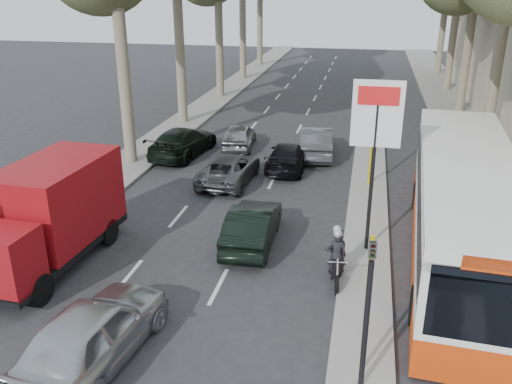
# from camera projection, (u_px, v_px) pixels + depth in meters

# --- Properties ---
(ground) EXTENTS (120.00, 120.00, 0.00)m
(ground) POSITION_uv_depth(u_px,v_px,m) (232.00, 331.00, 13.72)
(ground) COLOR #28282B
(ground) RESTS_ON ground
(sidewalk_right) EXTENTS (3.20, 70.00, 0.12)m
(sidewalk_right) POSITION_uv_depth(u_px,v_px,m) (456.00, 116.00, 34.83)
(sidewalk_right) COLOR gray
(sidewalk_right) RESTS_ON ground
(median_left) EXTENTS (2.40, 64.00, 0.12)m
(median_left) POSITION_uv_depth(u_px,v_px,m) (219.00, 96.00, 40.70)
(median_left) COLOR gray
(median_left) RESTS_ON ground
(traffic_island) EXTENTS (1.50, 26.00, 0.16)m
(traffic_island) POSITION_uv_depth(u_px,v_px,m) (368.00, 186.00, 23.09)
(traffic_island) COLOR gray
(traffic_island) RESTS_ON ground
(billboard) EXTENTS (1.50, 12.10, 5.60)m
(billboard) POSITION_uv_depth(u_px,v_px,m) (375.00, 143.00, 16.30)
(billboard) COLOR yellow
(billboard) RESTS_ON ground
(traffic_light_island) EXTENTS (0.16, 0.41, 3.60)m
(traffic_light_island) POSITION_uv_depth(u_px,v_px,m) (369.00, 292.00, 10.83)
(traffic_light_island) COLOR black
(traffic_light_island) RESTS_ON ground
(silver_hatchback) EXTENTS (2.39, 4.82, 1.58)m
(silver_hatchback) POSITION_uv_depth(u_px,v_px,m) (93.00, 332.00, 12.38)
(silver_hatchback) COLOR #AFB3B8
(silver_hatchback) RESTS_ON ground
(dark_hatchback) EXTENTS (1.54, 4.15, 1.36)m
(dark_hatchback) POSITION_uv_depth(u_px,v_px,m) (252.00, 225.00, 18.00)
(dark_hatchback) COLOR black
(dark_hatchback) RESTS_ON ground
(queue_car_a) EXTENTS (2.15, 4.43, 1.21)m
(queue_car_a) POSITION_uv_depth(u_px,v_px,m) (229.00, 169.00, 23.54)
(queue_car_a) COLOR #4B4F53
(queue_car_a) RESTS_ON ground
(queue_car_b) EXTENTS (1.73, 4.22, 1.22)m
(queue_car_b) POSITION_uv_depth(u_px,v_px,m) (288.00, 156.00, 25.18)
(queue_car_b) COLOR black
(queue_car_b) RESTS_ON ground
(queue_car_c) EXTENTS (1.87, 3.90, 1.28)m
(queue_car_c) POSITION_uv_depth(u_px,v_px,m) (239.00, 136.00, 28.32)
(queue_car_c) COLOR #919398
(queue_car_c) RESTS_ON ground
(queue_car_d) EXTENTS (2.02, 4.61, 1.47)m
(queue_car_d) POSITION_uv_depth(u_px,v_px,m) (316.00, 142.00, 27.00)
(queue_car_d) COLOR #505358
(queue_car_d) RESTS_ON ground
(queue_car_e) EXTENTS (2.60, 5.11, 1.42)m
(queue_car_e) POSITION_uv_depth(u_px,v_px,m) (183.00, 142.00, 27.05)
(queue_car_e) COLOR black
(queue_car_e) RESTS_ON ground
(red_truck) EXTENTS (2.53, 5.99, 3.14)m
(red_truck) POSITION_uv_depth(u_px,v_px,m) (49.00, 214.00, 16.46)
(red_truck) COLOR black
(red_truck) RESTS_ON ground
(city_bus) EXTENTS (3.66, 12.94, 3.37)m
(city_bus) POSITION_uv_depth(u_px,v_px,m) (464.00, 206.00, 16.74)
(city_bus) COLOR red
(city_bus) RESTS_ON ground
(motorcycle) EXTENTS (0.77, 1.97, 1.68)m
(motorcycle) POSITION_uv_depth(u_px,v_px,m) (336.00, 255.00, 15.92)
(motorcycle) COLOR black
(motorcycle) RESTS_ON ground
(pedestrian_near) EXTENTS (1.04, 1.01, 1.66)m
(pedestrian_near) POSITION_uv_depth(u_px,v_px,m) (512.00, 215.00, 18.14)
(pedestrian_near) COLOR #473854
(pedestrian_near) RESTS_ON sidewalk_right
(pedestrian_far) EXTENTS (1.34, 0.80, 1.95)m
(pedestrian_far) POSITION_uv_depth(u_px,v_px,m) (495.00, 212.00, 18.00)
(pedestrian_far) COLOR #68584E
(pedestrian_far) RESTS_ON sidewalk_right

